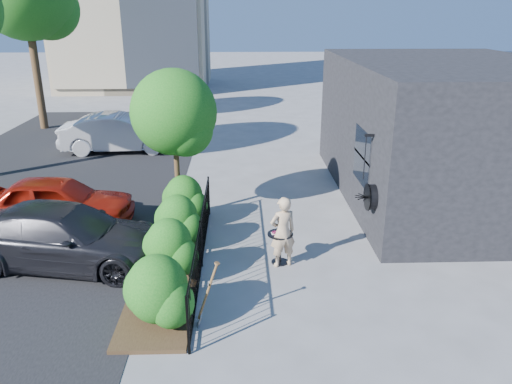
{
  "coord_description": "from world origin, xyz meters",
  "views": [
    {
      "loc": [
        -0.62,
        -9.84,
        5.34
      ],
      "look_at": [
        -0.25,
        1.47,
        1.2
      ],
      "focal_mm": 35.0,
      "sensor_mm": 36.0,
      "label": 1
    }
  ],
  "objects_px": {
    "patio_tree": "(176,118)",
    "shovel": "(206,297)",
    "cafe_table": "(280,243)",
    "car_red": "(57,202)",
    "car_silver": "(120,133)",
    "car_darkgrey": "(65,236)",
    "woman": "(283,232)"
  },
  "relations": [
    {
      "from": "patio_tree",
      "to": "car_darkgrey",
      "type": "height_order",
      "value": "patio_tree"
    },
    {
      "from": "cafe_table",
      "to": "car_silver",
      "type": "xyz_separation_m",
      "value": [
        -5.61,
        9.59,
        0.26
      ]
    },
    {
      "from": "patio_tree",
      "to": "car_red",
      "type": "xyz_separation_m",
      "value": [
        -3.15,
        -0.38,
        -2.1
      ]
    },
    {
      "from": "car_red",
      "to": "car_darkgrey",
      "type": "xyz_separation_m",
      "value": [
        0.89,
        -2.15,
        0.01
      ]
    },
    {
      "from": "woman",
      "to": "shovel",
      "type": "height_order",
      "value": "woman"
    },
    {
      "from": "car_silver",
      "to": "car_darkgrey",
      "type": "distance_m",
      "value": 9.52
    },
    {
      "from": "woman",
      "to": "shovel",
      "type": "relative_size",
      "value": 1.25
    },
    {
      "from": "woman",
      "to": "car_silver",
      "type": "distance_m",
      "value": 11.24
    },
    {
      "from": "patio_tree",
      "to": "woman",
      "type": "distance_m",
      "value": 4.22
    },
    {
      "from": "cafe_table",
      "to": "car_silver",
      "type": "height_order",
      "value": "car_silver"
    },
    {
      "from": "car_red",
      "to": "car_darkgrey",
      "type": "bearing_deg",
      "value": -156.22
    },
    {
      "from": "woman",
      "to": "shovel",
      "type": "distance_m",
      "value": 2.68
    },
    {
      "from": "cafe_table",
      "to": "woman",
      "type": "distance_m",
      "value": 0.34
    },
    {
      "from": "patio_tree",
      "to": "woman",
      "type": "bearing_deg",
      "value": -47.72
    },
    {
      "from": "woman",
      "to": "cafe_table",
      "type": "bearing_deg",
      "value": -90.02
    },
    {
      "from": "woman",
      "to": "car_darkgrey",
      "type": "distance_m",
      "value": 4.78
    },
    {
      "from": "patio_tree",
      "to": "cafe_table",
      "type": "xyz_separation_m",
      "value": [
        2.47,
        -2.64,
        -2.27
      ]
    },
    {
      "from": "car_darkgrey",
      "to": "car_silver",
      "type": "bearing_deg",
      "value": 14.49
    },
    {
      "from": "shovel",
      "to": "car_silver",
      "type": "relative_size",
      "value": 0.28
    },
    {
      "from": "patio_tree",
      "to": "woman",
      "type": "xyz_separation_m",
      "value": [
        2.52,
        -2.77,
        -1.96
      ]
    },
    {
      "from": "woman",
      "to": "car_red",
      "type": "bearing_deg",
      "value": -41.41
    },
    {
      "from": "cafe_table",
      "to": "car_silver",
      "type": "bearing_deg",
      "value": 120.33
    },
    {
      "from": "woman",
      "to": "car_darkgrey",
      "type": "xyz_separation_m",
      "value": [
        -4.77,
        0.23,
        -0.14
      ]
    },
    {
      "from": "car_silver",
      "to": "car_darkgrey",
      "type": "height_order",
      "value": "car_silver"
    },
    {
      "from": "car_silver",
      "to": "car_darkgrey",
      "type": "relative_size",
      "value": 0.99
    },
    {
      "from": "patio_tree",
      "to": "shovel",
      "type": "xyz_separation_m",
      "value": [
        0.98,
        -4.95,
        -2.2
      ]
    },
    {
      "from": "car_silver",
      "to": "woman",
      "type": "bearing_deg",
      "value": -152.99
    },
    {
      "from": "shovel",
      "to": "car_silver",
      "type": "bearing_deg",
      "value": 109.09
    },
    {
      "from": "cafe_table",
      "to": "car_red",
      "type": "xyz_separation_m",
      "value": [
        -5.62,
        2.26,
        0.17
      ]
    },
    {
      "from": "shovel",
      "to": "patio_tree",
      "type": "bearing_deg",
      "value": 101.22
    },
    {
      "from": "patio_tree",
      "to": "woman",
      "type": "height_order",
      "value": "patio_tree"
    },
    {
      "from": "cafe_table",
      "to": "car_darkgrey",
      "type": "relative_size",
      "value": 0.16
    }
  ]
}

